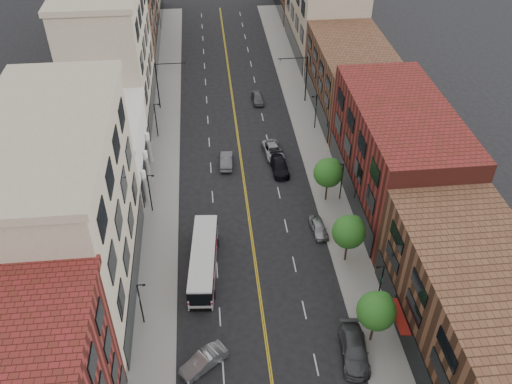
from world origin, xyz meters
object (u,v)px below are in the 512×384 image
object	(u,v)px
city_bus	(203,259)
car_lane_b	(273,151)
car_angle_b	(204,361)
car_lane_c	(257,98)
car_lane_a	(280,166)
car_parked_far	(319,228)
car_parked_mid	(354,350)
car_lane_behind	(226,161)

from	to	relation	value
city_bus	car_lane_b	bearing A→B (deg)	69.35
car_angle_b	car_lane_c	world-z (taller)	car_angle_b
car_angle_b	car_lane_a	xyz separation A→B (m)	(10.27, 27.55, -0.01)
car_parked_far	car_lane_c	size ratio (longest dim) A/B	0.97
car_parked_mid	car_parked_far	distance (m)	15.97
city_bus	car_angle_b	bearing A→B (deg)	-86.54
city_bus	car_lane_behind	world-z (taller)	city_bus
car_angle_b	car_lane_c	bearing A→B (deg)	132.27
city_bus	car_parked_far	bearing A→B (deg)	24.71
car_lane_behind	car_lane_c	distance (m)	17.14
car_angle_b	car_lane_b	world-z (taller)	car_angle_b
car_parked_mid	car_lane_b	bearing A→B (deg)	101.03
car_lane_b	car_lane_a	bearing A→B (deg)	-91.00
car_angle_b	car_parked_mid	xyz separation A→B (m)	(13.00, -0.23, 0.09)
car_parked_mid	car_lane_a	xyz separation A→B (m)	(-2.73, 27.78, -0.10)
city_bus	car_lane_c	distance (m)	35.63
car_lane_a	car_angle_b	bearing A→B (deg)	-112.97
city_bus	car_angle_b	world-z (taller)	city_bus
car_angle_b	car_lane_b	size ratio (longest dim) A/B	0.86
car_parked_mid	car_lane_behind	size ratio (longest dim) A/B	1.30
car_lane_c	car_parked_far	bearing A→B (deg)	-84.54
city_bus	car_lane_c	bearing A→B (deg)	80.39
car_lane_behind	car_angle_b	bearing A→B (deg)	86.73
car_angle_b	car_lane_b	xyz separation A→B (m)	(9.92, 31.15, -0.01)
car_lane_c	car_lane_behind	bearing A→B (deg)	-110.92
car_angle_b	car_parked_mid	size ratio (longest dim) A/B	0.78
car_parked_mid	car_lane_c	world-z (taller)	car_parked_mid
car_angle_b	car_lane_c	xyz separation A→B (m)	(9.34, 45.67, -0.05)
car_parked_mid	car_parked_far	size ratio (longest dim) A/B	1.46
car_parked_mid	car_lane_c	bearing A→B (deg)	99.99
car_parked_far	car_lane_a	bearing A→B (deg)	98.05
car_angle_b	car_lane_c	distance (m)	46.61
car_lane_behind	car_lane_a	world-z (taller)	same
car_lane_b	car_lane_c	world-z (taller)	car_lane_b
car_parked_mid	car_lane_c	distance (m)	46.04
car_parked_far	car_parked_mid	bearing A→B (deg)	-94.96
city_bus	car_lane_a	size ratio (longest dim) A/B	2.25
car_lane_a	car_lane_c	size ratio (longest dim) A/B	1.23
car_angle_b	city_bus	bearing A→B (deg)	142.21
car_angle_b	car_lane_b	distance (m)	32.69
city_bus	car_angle_b	size ratio (longest dim) A/B	2.50
car_lane_b	car_lane_c	bearing A→B (deg)	85.73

